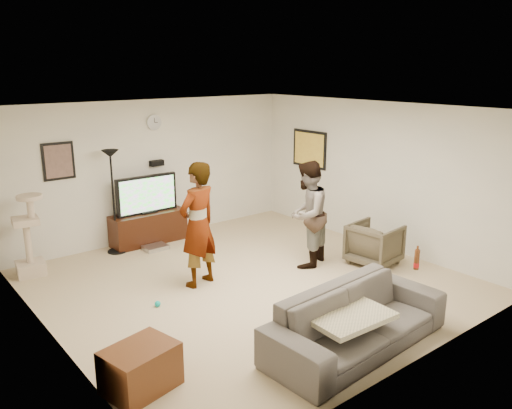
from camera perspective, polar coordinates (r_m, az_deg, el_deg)
floor at (r=7.60m, az=-0.75°, el=-8.67°), size 5.50×5.50×0.02m
ceiling at (r=6.98m, az=-0.82°, el=10.62°), size 5.50×5.50×0.02m
wall_back at (r=9.46m, az=-11.08°, el=3.81°), size 5.50×0.04×2.50m
wall_front at (r=5.39m, az=17.55°, el=-5.20°), size 5.50×0.04×2.50m
wall_left at (r=5.98m, az=-22.11°, el=-3.60°), size 0.04×5.50×2.50m
wall_right at (r=9.10m, az=13.05°, el=3.25°), size 0.04×5.50×2.50m
wall_clock at (r=9.31m, az=-11.26°, el=8.92°), size 0.26×0.04×0.26m
wall_speaker at (r=9.39m, az=-10.95°, el=4.53°), size 0.25×0.10×0.10m
picture_back at (r=8.74m, az=-21.05°, el=4.50°), size 0.42×0.03×0.52m
picture_right at (r=10.09m, az=5.93°, el=6.14°), size 0.03×0.78×0.62m
tv_stand at (r=9.35m, az=-11.81°, el=-2.52°), size 1.34×0.45×0.56m
console_box at (r=9.05m, az=-11.08°, el=-4.69°), size 0.40×0.30×0.07m
tv at (r=9.18m, az=-12.02°, el=1.11°), size 1.12×0.08×0.66m
tv_screen at (r=9.14m, az=-11.89°, el=1.06°), size 1.03×0.01×0.58m
floor_lamp at (r=8.85m, az=-15.50°, el=0.23°), size 0.32×0.32×1.74m
cat_tree at (r=8.37m, az=-24.04°, el=-3.15°), size 0.45×0.45×1.25m
person_left at (r=7.28m, az=-6.45°, el=-2.23°), size 0.74×0.58×1.80m
person_right at (r=8.01m, az=5.69°, el=-1.09°), size 1.00×0.91×1.67m
sofa at (r=5.95m, az=11.14°, el=-12.43°), size 2.34×1.02×0.67m
throw_blanket at (r=5.77m, az=10.03°, el=-11.96°), size 0.93×0.74×0.06m
beer_bottle at (r=6.54m, az=17.39°, el=-5.84°), size 0.06×0.06×0.25m
armchair at (r=8.38m, az=13.00°, el=-4.28°), size 0.81×0.79×0.66m
side_table at (r=5.34m, az=-12.68°, el=-17.29°), size 0.76×0.63×0.45m
toy_ball at (r=6.99m, az=-10.85°, el=-10.76°), size 0.08×0.08×0.08m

